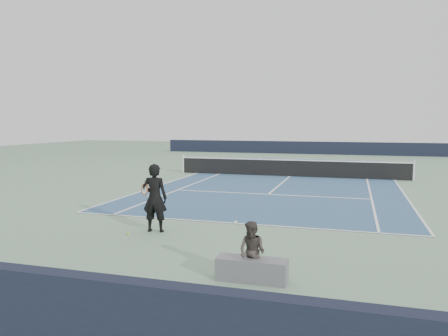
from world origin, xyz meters
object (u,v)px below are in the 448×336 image
(tennis_player, at_px, (155,198))
(spectator_bench, at_px, (252,260))
(tennis_ball, at_px, (128,233))
(tennis_net, at_px, (290,168))

(tennis_player, height_order, spectator_bench, tennis_player)
(tennis_ball, height_order, spectator_bench, spectator_bench)
(tennis_ball, bearing_deg, tennis_net, 80.21)
(tennis_net, relative_size, tennis_ball, 201.27)
(tennis_player, xyz_separation_m, tennis_ball, (-0.56, -0.52, -0.92))
(tennis_net, distance_m, tennis_ball, 14.16)
(tennis_net, bearing_deg, tennis_player, -97.84)
(tennis_ball, distance_m, spectator_bench, 4.67)
(spectator_bench, bearing_deg, tennis_player, 139.48)
(tennis_player, relative_size, tennis_ball, 29.60)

